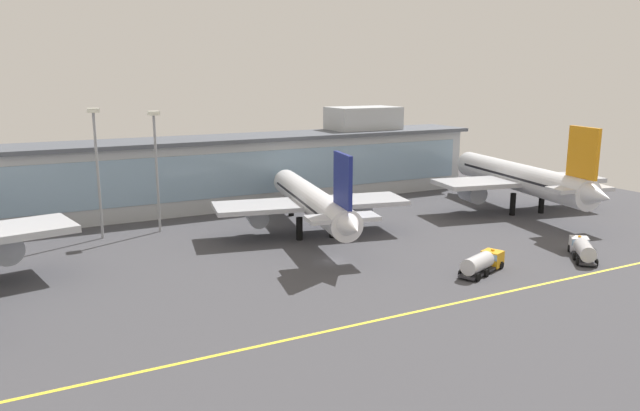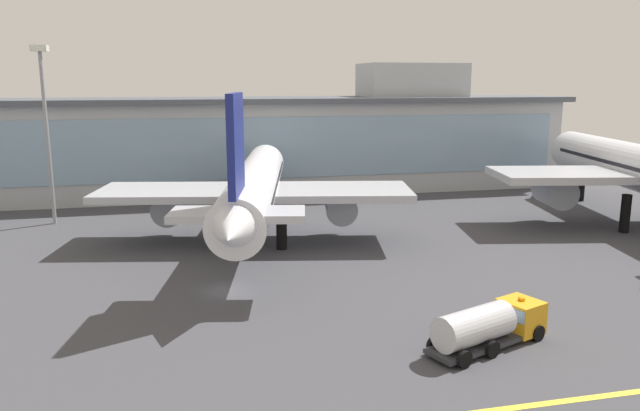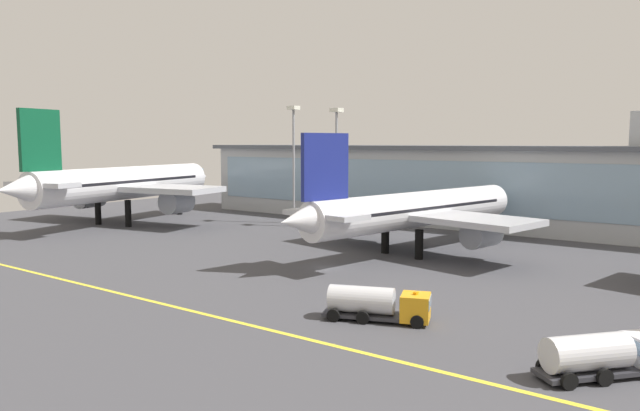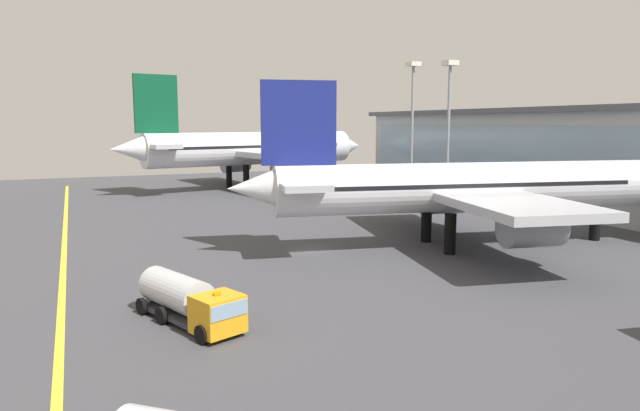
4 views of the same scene
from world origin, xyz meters
name	(u,v)px [view 4 (image 4 of 4)]	position (x,y,z in m)	size (l,w,h in m)	color
ground_plane	(310,251)	(0.00, 0.00, 0.00)	(180.00, 180.00, 0.00)	#424247
taxiway_centreline_stripe	(63,274)	(0.00, -22.00, 0.01)	(144.00, 0.50, 0.01)	yellow
airliner_near_left	(252,149)	(-53.07, 10.08, 7.44)	(39.60, 51.02, 20.31)	black
airliner_near_right	(465,188)	(4.32, 14.92, 5.91)	(34.20, 46.62, 16.17)	black
fuel_tanker_truck	(190,301)	(16.10, -14.59, 1.51)	(9.31, 5.61, 2.90)	black
apron_light_mast_west	(412,109)	(-28.07, 29.17, 14.42)	(1.80, 1.80, 21.77)	gray
apron_light_mast_centre	(449,111)	(-18.42, 29.15, 14.02)	(1.80, 1.80, 21.04)	gray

